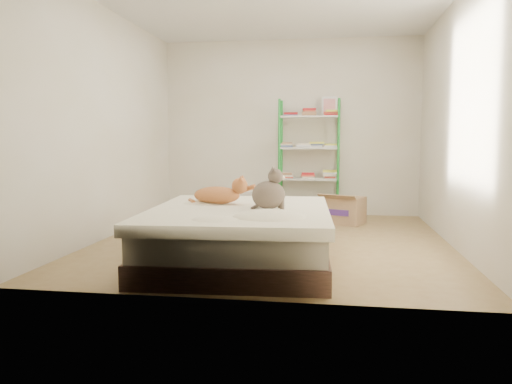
% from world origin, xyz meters
% --- Properties ---
extents(room, '(3.81, 4.21, 2.61)m').
position_xyz_m(room, '(0.00, 0.00, 1.30)').
color(room, '#9C8358').
rests_on(room, ground).
extents(bed, '(1.69, 2.06, 0.50)m').
position_xyz_m(bed, '(-0.18, -1.05, 0.25)').
color(bed, brown).
rests_on(bed, ground).
extents(orange_cat, '(0.53, 0.29, 0.21)m').
position_xyz_m(orange_cat, '(-0.45, -0.80, 0.61)').
color(orange_cat, '#D48048').
rests_on(orange_cat, bed).
extents(grey_cat, '(0.39, 0.35, 0.36)m').
position_xyz_m(grey_cat, '(0.09, -1.08, 0.69)').
color(grey_cat, gray).
rests_on(grey_cat, bed).
extents(shelf_unit, '(0.88, 0.36, 1.74)m').
position_xyz_m(shelf_unit, '(0.31, 1.88, 0.86)').
color(shelf_unit, green).
rests_on(shelf_unit, ground).
extents(cardboard_box, '(0.63, 0.65, 0.42)m').
position_xyz_m(cardboard_box, '(0.79, 1.29, 0.18)').
color(cardboard_box, tan).
rests_on(cardboard_box, ground).
extents(white_bin, '(0.36, 0.33, 0.36)m').
position_xyz_m(white_bin, '(-0.68, 1.79, 0.19)').
color(white_bin, silver).
rests_on(white_bin, ground).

